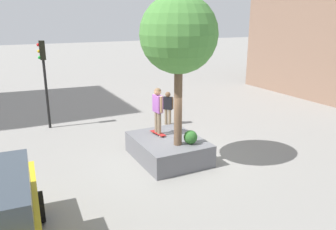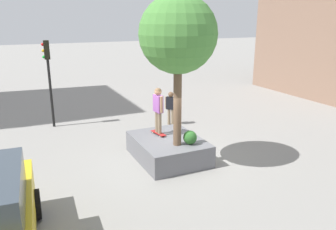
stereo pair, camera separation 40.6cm
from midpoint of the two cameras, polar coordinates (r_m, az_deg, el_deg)
ground_plane at (r=12.72m, az=1.71°, el=-7.43°), size 120.00×120.00×0.00m
planter_ledge at (r=12.62m, az=0.93°, el=-5.66°), size 2.93×2.29×0.79m
plaza_tree at (r=11.11m, az=2.78°, el=13.29°), size 2.55×2.55×5.05m
boxwood_shrub at (r=11.92m, az=4.71°, el=-3.79°), size 0.48×0.48×0.48m
skateboard at (r=12.86m, az=-0.73°, el=-3.08°), size 0.82×0.34×0.07m
skateboarder at (r=12.56m, az=-0.74°, el=1.31°), size 0.59×0.27×1.74m
traffic_light_corner at (r=16.58m, az=-18.87°, el=7.42°), size 0.29×0.35×4.08m
passerby_with_bag at (r=16.37m, az=1.19°, el=1.55°), size 0.44×0.45×1.64m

